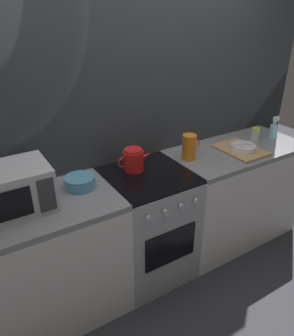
# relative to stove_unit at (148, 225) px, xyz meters

# --- Properties ---
(ground_plane) EXTENTS (8.00, 8.00, 0.00)m
(ground_plane) POSITION_rel_stove_unit_xyz_m (0.00, 0.00, -0.45)
(ground_plane) COLOR #2D2D33
(back_wall) EXTENTS (3.60, 0.05, 2.40)m
(back_wall) POSITION_rel_stove_unit_xyz_m (0.00, 0.32, 0.75)
(back_wall) COLOR gray
(back_wall) RESTS_ON ground_plane
(counter_left) EXTENTS (1.20, 0.60, 0.90)m
(counter_left) POSITION_rel_stove_unit_xyz_m (-0.90, 0.00, 0.00)
(counter_left) COLOR silver
(counter_left) RESTS_ON ground_plane
(stove_unit) EXTENTS (0.60, 0.63, 0.90)m
(stove_unit) POSITION_rel_stove_unit_xyz_m (0.00, 0.00, 0.00)
(stove_unit) COLOR #9E9EA3
(stove_unit) RESTS_ON ground_plane
(counter_right) EXTENTS (1.20, 0.60, 0.90)m
(counter_right) POSITION_rel_stove_unit_xyz_m (0.90, 0.00, 0.00)
(counter_right) COLOR silver
(counter_right) RESTS_ON ground_plane
(microwave) EXTENTS (0.46, 0.35, 0.27)m
(microwave) POSITION_rel_stove_unit_xyz_m (-0.92, 0.04, 0.59)
(microwave) COLOR #B2B2B7
(microwave) RESTS_ON counter_left
(kettle) EXTENTS (0.28, 0.15, 0.17)m
(kettle) POSITION_rel_stove_unit_xyz_m (-0.06, 0.11, 0.53)
(kettle) COLOR red
(kettle) RESTS_ON stove_unit
(mixing_bowl) EXTENTS (0.20, 0.20, 0.08)m
(mixing_bowl) POSITION_rel_stove_unit_xyz_m (-0.48, 0.07, 0.49)
(mixing_bowl) COLOR teal
(mixing_bowl) RESTS_ON counter_left
(pitcher) EXTENTS (0.16, 0.11, 0.20)m
(pitcher) POSITION_rel_stove_unit_xyz_m (0.41, 0.05, 0.55)
(pitcher) COLOR orange
(pitcher) RESTS_ON counter_right
(dish_pile) EXTENTS (0.30, 0.40, 0.07)m
(dish_pile) POSITION_rel_stove_unit_xyz_m (0.87, -0.07, 0.47)
(dish_pile) COLOR tan
(dish_pile) RESTS_ON counter_right
(spice_jar) EXTENTS (0.08, 0.08, 0.10)m
(spice_jar) POSITION_rel_stove_unit_xyz_m (1.17, 0.07, 0.50)
(spice_jar) COLOR silver
(spice_jar) RESTS_ON counter_right
(spray_bottle) EXTENTS (0.08, 0.06, 0.20)m
(spray_bottle) POSITION_rel_stove_unit_xyz_m (1.31, -0.01, 0.53)
(spray_bottle) COLOR #8CCCE5
(spray_bottle) RESTS_ON counter_right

